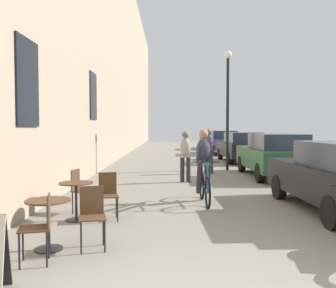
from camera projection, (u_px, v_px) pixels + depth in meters
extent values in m
cube|color=tan|center=(102.00, 26.00, 16.53)|extent=(0.50, 68.00, 12.71)
cube|color=black|center=(27.00, 82.00, 7.09)|extent=(0.04, 1.10, 1.70)
cube|color=black|center=(93.00, 96.00, 13.31)|extent=(0.04, 1.10, 1.70)
cylinder|color=black|center=(49.00, 249.00, 5.25)|extent=(0.40, 0.40, 0.02)
cylinder|color=black|center=(48.00, 225.00, 5.24)|extent=(0.05, 0.05, 0.67)
cylinder|color=#4C331E|center=(48.00, 201.00, 5.22)|extent=(0.64, 0.64, 0.02)
cylinder|color=black|center=(19.00, 252.00, 4.50)|extent=(0.02, 0.02, 0.45)
cylinder|color=black|center=(23.00, 244.00, 4.81)|extent=(0.02, 0.02, 0.45)
cylinder|color=black|center=(47.00, 250.00, 4.58)|extent=(0.02, 0.02, 0.45)
cylinder|color=black|center=(49.00, 242.00, 4.89)|extent=(0.02, 0.02, 0.45)
cube|color=#4C331E|center=(34.00, 228.00, 4.68)|extent=(0.46, 0.46, 0.02)
cube|color=#4C331E|center=(49.00, 211.00, 4.72)|extent=(0.10, 0.34, 0.42)
cylinder|color=black|center=(105.00, 237.00, 5.13)|extent=(0.02, 0.02, 0.45)
cylinder|color=black|center=(81.00, 238.00, 5.05)|extent=(0.02, 0.02, 0.45)
cylinder|color=black|center=(103.00, 230.00, 5.44)|extent=(0.02, 0.02, 0.45)
cylinder|color=black|center=(81.00, 232.00, 5.36)|extent=(0.02, 0.02, 0.45)
cube|color=#4C331E|center=(92.00, 218.00, 5.23)|extent=(0.46, 0.46, 0.02)
cube|color=#4C331E|center=(92.00, 200.00, 5.40)|extent=(0.34, 0.10, 0.42)
cylinder|color=black|center=(76.00, 220.00, 6.92)|extent=(0.40, 0.40, 0.02)
cylinder|color=black|center=(76.00, 202.00, 6.90)|extent=(0.05, 0.05, 0.67)
cylinder|color=#4C331E|center=(76.00, 183.00, 6.89)|extent=(0.64, 0.64, 0.02)
cylinder|color=black|center=(117.00, 210.00, 6.79)|extent=(0.02, 0.02, 0.45)
cylinder|color=black|center=(100.00, 211.00, 6.72)|extent=(0.02, 0.02, 0.45)
cylinder|color=black|center=(116.00, 206.00, 7.10)|extent=(0.02, 0.02, 0.45)
cylinder|color=black|center=(99.00, 207.00, 7.03)|extent=(0.02, 0.02, 0.45)
cube|color=#4C331E|center=(108.00, 196.00, 6.90)|extent=(0.45, 0.45, 0.02)
cube|color=#4C331E|center=(107.00, 183.00, 7.07)|extent=(0.34, 0.09, 0.42)
cylinder|color=black|center=(94.00, 201.00, 7.62)|extent=(0.02, 0.02, 0.45)
cylinder|color=black|center=(87.00, 204.00, 7.31)|extent=(0.02, 0.02, 0.45)
cylinder|color=black|center=(80.00, 200.00, 7.70)|extent=(0.02, 0.02, 0.45)
cylinder|color=black|center=(72.00, 203.00, 7.39)|extent=(0.02, 0.02, 0.45)
cube|color=#4C331E|center=(83.00, 191.00, 7.50)|extent=(0.46, 0.46, 0.02)
cube|color=#4C331E|center=(75.00, 180.00, 7.53)|extent=(0.10, 0.34, 0.42)
torus|color=black|center=(208.00, 193.00, 7.96)|extent=(0.07, 0.71, 0.71)
torus|color=black|center=(202.00, 185.00, 9.00)|extent=(0.07, 0.71, 0.71)
cylinder|color=#286084|center=(202.00, 174.00, 8.90)|extent=(0.04, 0.22, 0.58)
cylinder|color=#286084|center=(205.00, 163.00, 8.39)|extent=(0.06, 0.83, 0.14)
cylinder|color=#286084|center=(207.00, 178.00, 7.97)|extent=(0.04, 0.09, 0.67)
cylinder|color=#286084|center=(204.00, 187.00, 8.50)|extent=(0.07, 1.00, 0.12)
cylinder|color=black|center=(207.00, 162.00, 7.98)|extent=(0.52, 0.04, 0.03)
ellipsoid|color=black|center=(203.00, 162.00, 8.80)|extent=(0.12, 0.24, 0.06)
ellipsoid|color=#2D3342|center=(203.00, 151.00, 8.71)|extent=(0.35, 0.36, 0.59)
sphere|color=#A57A5B|center=(203.00, 134.00, 8.65)|extent=(0.22, 0.22, 0.22)
cylinder|color=#26262D|center=(208.00, 178.00, 8.66)|extent=(0.14, 0.40, 0.75)
cylinder|color=#26262D|center=(199.00, 179.00, 8.65)|extent=(0.14, 0.40, 0.75)
cylinder|color=#2D3342|center=(212.00, 152.00, 8.32)|extent=(0.13, 0.75, 0.48)
cylinder|color=#2D3342|center=(199.00, 152.00, 8.31)|extent=(0.10, 0.75, 0.48)
cylinder|color=#26262D|center=(182.00, 170.00, 11.77)|extent=(0.14, 0.14, 0.80)
cylinder|color=#26262D|center=(188.00, 170.00, 11.78)|extent=(0.14, 0.14, 0.80)
ellipsoid|color=#9E9384|center=(185.00, 148.00, 11.74)|extent=(0.35, 0.25, 0.63)
sphere|color=brown|center=(185.00, 135.00, 11.72)|extent=(0.22, 0.22, 0.22)
cylinder|color=#26262D|center=(211.00, 163.00, 14.05)|extent=(0.14, 0.14, 0.83)
cylinder|color=#26262D|center=(206.00, 163.00, 14.03)|extent=(0.14, 0.14, 0.83)
ellipsoid|color=#4C3D5B|center=(209.00, 143.00, 14.01)|extent=(0.36, 0.27, 0.66)
sphere|color=brown|center=(209.00, 132.00, 13.99)|extent=(0.22, 0.22, 0.22)
cylinder|color=black|center=(227.00, 114.00, 15.11)|extent=(0.12, 0.12, 4.60)
sphere|color=silver|center=(228.00, 55.00, 15.01)|extent=(0.32, 0.32, 0.32)
cylinder|color=black|center=(279.00, 187.00, 8.98)|extent=(0.21, 0.60, 0.59)
cylinder|color=black|center=(333.00, 213.00, 6.27)|extent=(0.21, 0.60, 0.59)
cube|color=#23512D|center=(272.00, 158.00, 13.10)|extent=(1.79, 4.33, 0.70)
cube|color=#283342|center=(277.00, 142.00, 12.55)|extent=(1.51, 2.34, 0.52)
cylinder|color=black|center=(242.00, 164.00, 14.54)|extent=(0.20, 0.62, 0.62)
cylinder|color=black|center=(283.00, 164.00, 14.54)|extent=(0.20, 0.62, 0.62)
cylinder|color=black|center=(260.00, 173.00, 11.68)|extent=(0.20, 0.62, 0.62)
cylinder|color=black|center=(311.00, 173.00, 11.69)|extent=(0.20, 0.62, 0.62)
cube|color=black|center=(240.00, 149.00, 18.81)|extent=(1.89, 4.32, 0.70)
cube|color=#283342|center=(243.00, 138.00, 18.27)|extent=(1.55, 2.35, 0.52)
cylinder|color=black|center=(220.00, 154.00, 20.21)|extent=(0.22, 0.62, 0.62)
cylinder|color=black|center=(249.00, 154.00, 20.25)|extent=(0.22, 0.62, 0.62)
cylinder|color=black|center=(230.00, 158.00, 17.39)|extent=(0.22, 0.62, 0.62)
cylinder|color=black|center=(264.00, 158.00, 17.44)|extent=(0.22, 0.62, 0.62)
cube|color=#384C84|center=(222.00, 144.00, 24.52)|extent=(1.91, 4.42, 0.71)
cube|color=#283342|center=(223.00, 135.00, 23.96)|extent=(1.58, 2.40, 0.53)
cylinder|color=black|center=(208.00, 148.00, 25.99)|extent=(0.22, 0.64, 0.63)
cylinder|color=black|center=(231.00, 148.00, 25.96)|extent=(0.22, 0.64, 0.63)
cylinder|color=black|center=(212.00, 151.00, 23.11)|extent=(0.22, 0.64, 0.63)
cylinder|color=black|center=(238.00, 151.00, 23.07)|extent=(0.22, 0.64, 0.63)
cube|color=maroon|center=(212.00, 141.00, 30.42)|extent=(1.87, 4.33, 0.70)
cube|color=#283342|center=(212.00, 134.00, 29.88)|extent=(1.54, 2.35, 0.52)
cylinder|color=black|center=(201.00, 144.00, 31.87)|extent=(0.21, 0.62, 0.62)
cylinder|color=black|center=(219.00, 144.00, 31.83)|extent=(0.21, 0.62, 0.62)
cylinder|color=black|center=(203.00, 146.00, 29.04)|extent=(0.21, 0.62, 0.62)
cylinder|color=black|center=(224.00, 146.00, 29.00)|extent=(0.21, 0.62, 0.62)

